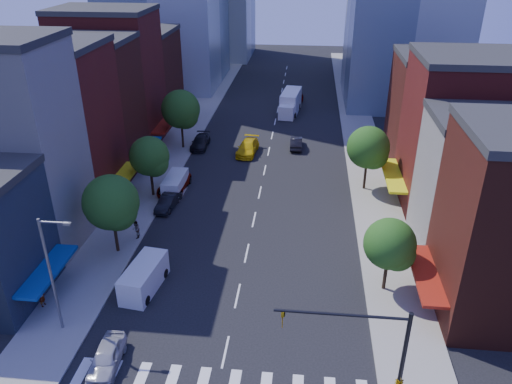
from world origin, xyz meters
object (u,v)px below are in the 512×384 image
Objects in this scene: parked_car_rear at (200,142)px; cargo_van_near at (143,278)px; taxi at (248,148)px; box_truck at (290,103)px; parked_car_second at (167,202)px; parked_car_front at (107,357)px; traffic_car_oncoming at (296,143)px; parked_car_third at (174,184)px; pedestrian_near at (42,297)px; traffic_car_far at (299,97)px; cargo_van_far at (175,185)px; pedestrian_far at (136,229)px.

cargo_van_near is at bearing -87.42° from parked_car_rear.
taxi is (6.59, -1.49, 0.08)m from parked_car_rear.
box_truck reaches higher than parked_car_rear.
parked_car_second is 0.82× the size of parked_car_rear.
parked_car_front is 41.14m from traffic_car_oncoming.
box_truck is at bearing 70.83° from parked_car_third.
pedestrian_near is at bearing -105.22° from taxi.
cargo_van_near reaches higher than traffic_car_far.
traffic_car_oncoming is 0.51× the size of box_truck.
cargo_van_near is at bearing -81.07° from parked_car_third.
parked_car_second is at bearing -88.01° from cargo_van_far.
parked_car_front is at bearing -88.07° from parked_car_rear.
cargo_van_far reaches higher than parked_car_second.
taxi is 3.23× the size of pedestrian_far.
parked_car_third is at bearing -115.28° from taxi.
parked_car_third is 19.30m from traffic_car_oncoming.
box_truck is (9.56, 54.59, 0.86)m from parked_car_front.
parked_car_front is 2.48× the size of pedestrian_far.
pedestrian_far is at bearing -18.50° from pedestrian_near.
traffic_car_far is at bearing 72.24° from cargo_van_far.
taxi is at bearing 73.24° from parked_car_second.
cargo_van_near reaches higher than traffic_car_oncoming.
cargo_van_far is 38.87m from traffic_car_far.
cargo_van_far is (-0.06, 3.47, 0.31)m from parked_car_second.
traffic_car_oncoming is at bearing 78.32° from cargo_van_near.
parked_car_third is 0.60m from cargo_van_far.
box_truck is at bearing 54.15° from parked_car_rear.
parked_car_front is 0.50× the size of box_truck.
parked_car_front is 0.98× the size of traffic_car_oncoming.
traffic_car_oncoming is at bearing 49.94° from parked_car_third.
taxi is 1.49× the size of traffic_car_far.
traffic_car_far is (12.45, 40.27, -0.04)m from parked_car_second.
pedestrian_near reaches higher than parked_car_front.
box_truck reaches higher than cargo_van_near.
cargo_van_near is 7.85m from pedestrian_far.
taxi reaches higher than parked_car_second.
parked_car_front is 62.63m from traffic_car_far.
cargo_van_near reaches higher than taxi.
pedestrian_far is (-1.00, -10.13, 0.23)m from parked_car_third.
parked_car_front is at bearing -92.30° from taxi.
pedestrian_near is at bearing -150.00° from cargo_van_near.
parked_car_rear is 13.62m from cargo_van_far.
cargo_van_far is at bearing 96.86° from parked_car_second.
parked_car_rear is 23.28m from pedestrian_far.
cargo_van_near reaches higher than parked_car_second.
cargo_van_far is (-1.74, 24.90, 0.26)m from parked_car_front.
cargo_van_far reaches higher than parked_car_front.
taxi is (6.82, 11.63, 0.03)m from parked_car_third.
cargo_van_far is at bearing -113.30° from taxi.
pedestrian_far is (4.00, 10.14, 0.07)m from pedestrian_near.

